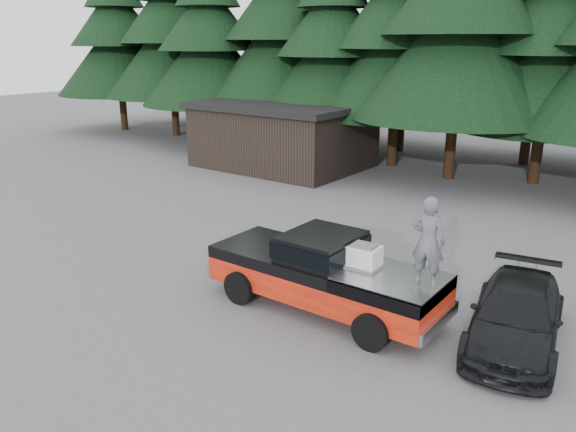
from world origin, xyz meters
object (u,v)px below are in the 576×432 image
Objects in this scene: utility_building at (283,134)px; air_compressor at (364,257)px; pickup_truck at (324,284)px; man_on_bed at (428,241)px; parked_car at (516,316)px.

air_compressor is at bearing -46.59° from utility_building.
air_compressor is at bearing 3.42° from pickup_truck.
utility_building reaches higher than pickup_truck.
man_on_bed is 0.44× the size of parked_car.
utility_building reaches higher than parked_car.
pickup_truck is 1.37m from air_compressor.
pickup_truck is 0.71× the size of utility_building.
man_on_bed reaches higher than parked_car.
man_on_bed is (2.54, 0.01, 1.64)m from pickup_truck.
parked_car is 0.53× the size of utility_building.
air_compressor is 0.16× the size of parked_car.
man_on_bed is at bearing 0.32° from pickup_truck.
parked_car is (3.18, 1.06, -0.93)m from air_compressor.
parked_car is at bearing -37.29° from utility_building.
air_compressor is at bearing -7.93° from man_on_bed.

